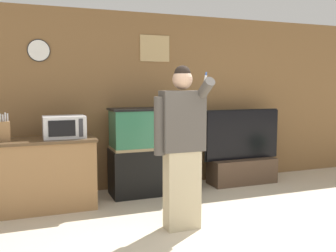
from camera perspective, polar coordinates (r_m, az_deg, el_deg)
The scene contains 7 objects.
wall_back_paneled at distance 5.70m, azimuth -2.15°, elevation 3.86°, with size 10.00×0.08×2.60m.
counter_island at distance 4.90m, azimuth -18.53°, elevation -7.00°, with size 1.29×0.57×0.89m.
microwave at distance 4.84m, azimuth -15.54°, elevation -0.12°, with size 0.51×0.35×0.28m.
knife_block at distance 4.77m, azimuth -23.81°, elevation -0.65°, with size 0.15×0.08×0.34m.
aquarium_on_stand at distance 5.32m, azimuth -2.40°, elevation -3.81°, with size 1.19×0.49×1.22m.
tv_on_stand at distance 6.02m, azimuth 11.22°, elevation -5.37°, with size 1.29×0.40×1.17m.
person_standing at distance 3.96m, azimuth 2.07°, elevation -2.93°, with size 0.55×0.41×1.75m.
Camera 1 is at (-1.81, -2.35, 1.54)m, focal length 40.00 mm.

